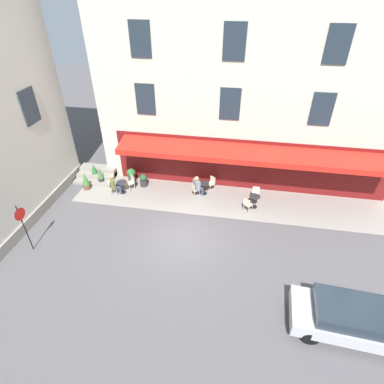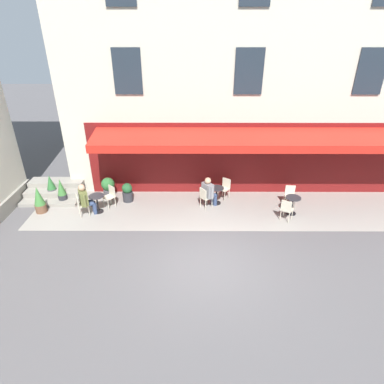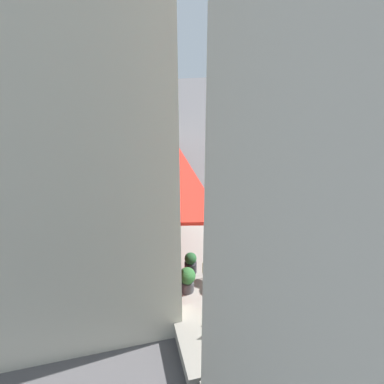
% 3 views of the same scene
% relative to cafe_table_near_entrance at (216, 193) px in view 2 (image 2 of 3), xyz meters
% --- Properties ---
extents(ground_plane, '(70.00, 70.00, 0.00)m').
position_rel_cafe_table_near_entrance_xyz_m(ground_plane, '(0.52, 3.89, -0.49)').
color(ground_plane, '#565456').
extents(sidewalk_cafe_terrace, '(20.50, 3.20, 0.01)m').
position_rel_cafe_table_near_entrance_xyz_m(sidewalk_cafe_terrace, '(-2.73, 0.49, -0.49)').
color(sidewalk_cafe_terrace, gray).
rests_on(sidewalk_cafe_terrace, ground_plane).
extents(cafe_building_facade, '(20.00, 10.70, 15.00)m').
position_rel_cafe_table_near_entrance_xyz_m(cafe_building_facade, '(-3.48, -5.60, 7.00)').
color(cafe_building_facade, beige).
rests_on(cafe_building_facade, ground_plane).
extents(back_alley_steps, '(2.40, 1.75, 0.60)m').
position_rel_cafe_table_near_entrance_xyz_m(back_alley_steps, '(7.12, -0.71, -0.25)').
color(back_alley_steps, gray).
rests_on(back_alley_steps, ground_plane).
extents(cafe_table_near_entrance, '(0.60, 0.60, 0.75)m').
position_rel_cafe_table_near_entrance_xyz_m(cafe_table_near_entrance, '(0.00, 0.00, 0.00)').
color(cafe_table_near_entrance, black).
rests_on(cafe_table_near_entrance, ground_plane).
extents(cafe_chair_cream_back_row, '(0.56, 0.56, 0.91)m').
position_rel_cafe_table_near_entrance_xyz_m(cafe_chair_cream_back_row, '(0.51, 0.38, 0.06)').
color(cafe_chair_cream_back_row, beige).
rests_on(cafe_chair_cream_back_row, ground_plane).
extents(cafe_chair_cream_kerbside, '(0.56, 0.56, 0.91)m').
position_rel_cafe_table_near_entrance_xyz_m(cafe_chair_cream_kerbside, '(-0.40, -0.49, 0.06)').
color(cafe_chair_cream_kerbside, beige).
rests_on(cafe_chair_cream_kerbside, ground_plane).
extents(cafe_table_mid_terrace, '(0.60, 0.60, 0.75)m').
position_rel_cafe_table_near_entrance_xyz_m(cafe_table_mid_terrace, '(-2.98, 0.83, 0.00)').
color(cafe_table_mid_terrace, black).
rests_on(cafe_table_mid_terrace, ground_plane).
extents(cafe_chair_cream_corner_left, '(0.56, 0.56, 0.91)m').
position_rel_cafe_table_near_entrance_xyz_m(cafe_chair_cream_corner_left, '(-2.61, 1.35, 0.06)').
color(cafe_chair_cream_corner_left, beige).
rests_on(cafe_chair_cream_corner_left, ground_plane).
extents(cafe_chair_cream_by_window, '(0.44, 0.44, 0.91)m').
position_rel_cafe_table_near_entrance_xyz_m(cafe_chair_cream_by_window, '(-3.04, 0.20, 0.06)').
color(cafe_chair_cream_by_window, beige).
rests_on(cafe_chair_cream_by_window, ground_plane).
extents(cafe_table_streetside, '(0.60, 0.60, 0.75)m').
position_rel_cafe_table_near_entrance_xyz_m(cafe_table_streetside, '(4.86, 0.72, 0.00)').
color(cafe_table_streetside, black).
rests_on(cafe_table_streetside, ground_plane).
extents(cafe_chair_cream_corner_right, '(0.54, 0.54, 0.91)m').
position_rel_cafe_table_near_entrance_xyz_m(cafe_chair_cream_corner_right, '(5.42, 1.01, 0.06)').
color(cafe_chair_cream_corner_right, beige).
rests_on(cafe_chair_cream_corner_right, ground_plane).
extents(cafe_chair_cream_near_door, '(0.57, 0.57, 0.91)m').
position_rel_cafe_table_near_entrance_xyz_m(cafe_chair_cream_near_door, '(4.42, 0.26, 0.06)').
color(cafe_chair_cream_near_door, beige).
rests_on(cafe_chair_cream_near_door, ground_plane).
extents(seated_patron_in_grey, '(0.67, 0.66, 1.35)m').
position_rel_cafe_table_near_entrance_xyz_m(seated_patron_in_grey, '(0.33, 0.25, 0.22)').
color(seated_patron_in_grey, navy).
rests_on(seated_patron_in_grey, ground_plane).
extents(seated_companion_in_olive, '(0.67, 0.64, 1.35)m').
position_rel_cafe_table_near_entrance_xyz_m(seated_companion_in_olive, '(5.23, 0.91, 0.22)').
color(seated_companion_in_olive, navy).
rests_on(seated_companion_in_olive, ground_plane).
extents(potted_plant_mid_terrace, '(0.44, 0.44, 0.83)m').
position_rel_cafe_table_near_entrance_xyz_m(potted_plant_mid_terrace, '(3.81, -0.20, -0.08)').
color(potted_plant_mid_terrace, '#2D2D33').
rests_on(potted_plant_mid_terrace, ground_plane).
extents(potted_plant_entrance_right, '(0.38, 0.38, 1.07)m').
position_rel_cafe_table_near_entrance_xyz_m(potted_plant_entrance_right, '(7.19, -0.51, 0.03)').
color(potted_plant_entrance_right, '#4C4C51').
rests_on(potted_plant_entrance_right, ground_plane).
extents(potted_plant_entrance_left, '(0.45, 0.45, 1.13)m').
position_rel_cafe_table_near_entrance_xyz_m(potted_plant_entrance_left, '(7.18, 0.73, 0.06)').
color(potted_plant_entrance_left, brown).
rests_on(potted_plant_entrance_left, ground_plane).
extents(potted_plant_under_sign, '(0.37, 0.37, 1.11)m').
position_rel_cafe_table_near_entrance_xyz_m(potted_plant_under_sign, '(6.58, -0.08, 0.05)').
color(potted_plant_under_sign, '#2D2D33').
rests_on(potted_plant_under_sign, ground_plane).
extents(potted_plant_by_steps, '(0.57, 0.57, 0.93)m').
position_rel_cafe_table_near_entrance_xyz_m(potted_plant_by_steps, '(4.70, -0.54, 0.01)').
color(potted_plant_by_steps, '#4C4C51').
rests_on(potted_plant_by_steps, ground_plane).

